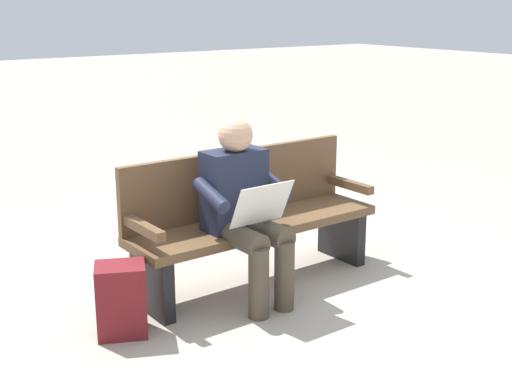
% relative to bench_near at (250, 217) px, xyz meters
% --- Properties ---
extents(ground_plane, '(40.00, 40.00, 0.00)m').
position_rel_bench_near_xyz_m(ground_plane, '(-0.00, 0.07, -0.46)').
color(ground_plane, '#A89E8E').
extents(bench_near, '(1.81, 0.52, 0.90)m').
position_rel_bench_near_xyz_m(bench_near, '(0.00, 0.00, 0.00)').
color(bench_near, brown).
rests_on(bench_near, ground).
extents(person_seated, '(0.58, 0.58, 1.18)m').
position_rel_bench_near_xyz_m(person_seated, '(0.21, 0.24, 0.17)').
color(person_seated, '#1E2338').
rests_on(person_seated, ground).
extents(backpack, '(0.36, 0.35, 0.43)m').
position_rel_bench_near_xyz_m(backpack, '(1.07, 0.24, -0.25)').
color(backpack, maroon).
rests_on(backpack, ground).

